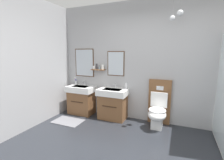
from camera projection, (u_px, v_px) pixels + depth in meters
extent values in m
cube|color=#A8A8AA|center=(153.00, 63.00, 3.60)|extent=(4.78, 0.12, 2.72)
cube|color=#4C301E|center=(84.00, 63.00, 4.23)|extent=(0.55, 0.02, 0.72)
cube|color=silver|center=(84.00, 63.00, 4.22)|extent=(0.51, 0.01, 0.68)
cube|color=#4C301E|center=(116.00, 64.00, 3.89)|extent=(0.43, 0.02, 0.60)
cube|color=silver|center=(116.00, 64.00, 3.88)|extent=(0.39, 0.01, 0.56)
cube|color=brown|center=(98.00, 70.00, 4.02)|extent=(0.36, 0.14, 0.02)
cylinder|color=silver|center=(94.00, 67.00, 4.04)|extent=(0.06, 0.06, 0.08)
cylinder|color=#333338|center=(97.00, 66.00, 4.02)|extent=(0.04, 0.04, 0.14)
cone|color=slate|center=(99.00, 67.00, 3.98)|extent=(0.06, 0.06, 0.12)
cylinder|color=white|center=(103.00, 67.00, 3.97)|extent=(0.07, 0.07, 0.11)
sphere|color=silver|center=(180.00, 13.00, 2.96)|extent=(0.11, 0.11, 0.11)
cylinder|color=gray|center=(173.00, 1.00, 2.87)|extent=(0.01, 0.01, 0.47)
sphere|color=silver|center=(172.00, 18.00, 2.92)|extent=(0.09, 0.09, 0.09)
cube|color=slate|center=(68.00, 121.00, 3.75)|extent=(0.68, 0.44, 0.01)
cube|color=brown|center=(82.00, 102.00, 4.23)|extent=(0.64, 0.42, 0.58)
cube|color=#342214|center=(77.00, 102.00, 4.02)|extent=(0.35, 0.01, 0.02)
cube|color=white|center=(81.00, 89.00, 4.17)|extent=(0.70, 0.47, 0.14)
cube|color=silver|center=(81.00, 87.00, 4.13)|extent=(0.43, 0.26, 0.03)
cylinder|color=silver|center=(85.00, 83.00, 4.31)|extent=(0.03, 0.03, 0.11)
cylinder|color=silver|center=(84.00, 81.00, 4.26)|extent=(0.02, 0.11, 0.02)
cube|color=brown|center=(113.00, 107.00, 3.89)|extent=(0.64, 0.42, 0.58)
cube|color=#342214|center=(109.00, 107.00, 3.68)|extent=(0.35, 0.01, 0.02)
cube|color=white|center=(113.00, 92.00, 3.83)|extent=(0.70, 0.47, 0.14)
cube|color=silver|center=(112.00, 90.00, 3.79)|extent=(0.43, 0.26, 0.03)
cylinder|color=silver|center=(116.00, 85.00, 3.97)|extent=(0.03, 0.03, 0.11)
cylinder|color=silver|center=(115.00, 84.00, 3.91)|extent=(0.02, 0.11, 0.02)
cube|color=brown|center=(159.00, 102.00, 3.61)|extent=(0.48, 0.10, 1.00)
cube|color=silver|center=(160.00, 88.00, 3.50)|extent=(0.15, 0.01, 0.09)
cube|color=white|center=(157.00, 120.00, 3.42)|extent=(0.22, 0.30, 0.34)
ellipsoid|color=white|center=(157.00, 115.00, 3.33)|extent=(0.37, 0.46, 0.24)
torus|color=white|center=(157.00, 110.00, 3.31)|extent=(0.35, 0.35, 0.04)
cube|color=white|center=(159.00, 100.00, 3.48)|extent=(0.35, 0.03, 0.33)
cylinder|color=silver|center=(76.00, 82.00, 4.39)|extent=(0.07, 0.07, 0.09)
cylinder|color=#2D84DB|center=(76.00, 81.00, 4.38)|extent=(0.02, 0.03, 0.15)
cube|color=white|center=(76.00, 78.00, 4.36)|extent=(0.01, 0.02, 0.03)
cylinder|color=purple|center=(76.00, 80.00, 4.39)|extent=(0.02, 0.03, 0.17)
cube|color=white|center=(75.00, 77.00, 4.37)|extent=(0.01, 0.02, 0.03)
cylinder|color=white|center=(126.00, 86.00, 3.84)|extent=(0.06, 0.06, 0.13)
cylinder|color=silver|center=(126.00, 82.00, 3.83)|extent=(0.02, 0.02, 0.04)
cube|color=silver|center=(224.00, 89.00, 2.63)|extent=(0.02, 1.03, 1.90)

